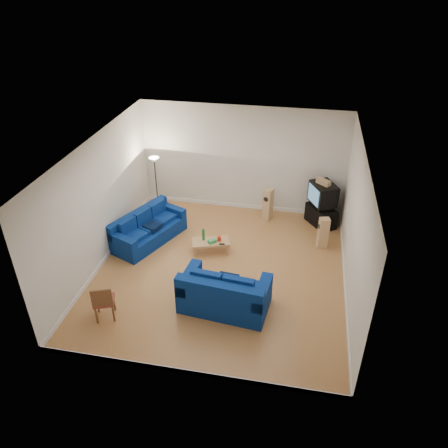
% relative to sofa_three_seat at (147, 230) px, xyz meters
% --- Properties ---
extents(room, '(6.01, 6.51, 3.21)m').
position_rel_sofa_three_seat_xyz_m(room, '(2.24, -0.95, 1.24)').
color(room, '#995E2F').
rests_on(room, ground).
extents(sofa_three_seat, '(1.71, 2.33, 0.83)m').
position_rel_sofa_three_seat_xyz_m(sofa_three_seat, '(0.00, 0.00, 0.00)').
color(sofa_three_seat, navy).
rests_on(sofa_three_seat, ground).
extents(sofa_loveseat, '(2.01, 1.26, 0.95)m').
position_rel_sofa_three_seat_xyz_m(sofa_loveseat, '(2.57, -2.29, 0.05)').
color(sofa_loveseat, navy).
rests_on(sofa_loveseat, ground).
extents(coffee_table, '(1.05, 0.74, 0.35)m').
position_rel_sofa_three_seat_xyz_m(coffee_table, '(1.82, -0.23, -0.01)').
color(coffee_table, tan).
rests_on(coffee_table, ground).
extents(bottle, '(0.08, 0.08, 0.32)m').
position_rel_sofa_three_seat_xyz_m(bottle, '(1.63, -0.22, 0.20)').
color(bottle, '#197233').
rests_on(bottle, coffee_table).
extents(tissue_box, '(0.23, 0.22, 0.09)m').
position_rel_sofa_three_seat_xyz_m(tissue_box, '(1.88, -0.30, 0.08)').
color(tissue_box, green).
rests_on(tissue_box, coffee_table).
extents(red_canister, '(0.12, 0.12, 0.14)m').
position_rel_sofa_three_seat_xyz_m(red_canister, '(2.04, -0.19, 0.11)').
color(red_canister, red).
rests_on(red_canister, coffee_table).
extents(remote, '(0.15, 0.07, 0.02)m').
position_rel_sofa_three_seat_xyz_m(remote, '(2.14, -0.34, 0.05)').
color(remote, black).
rests_on(remote, coffee_table).
extents(tv_stand, '(0.96, 1.04, 0.56)m').
position_rel_sofa_three_seat_xyz_m(tv_stand, '(4.64, 1.75, -0.03)').
color(tv_stand, black).
rests_on(tv_stand, ground).
extents(av_receiver, '(0.49, 0.56, 0.11)m').
position_rel_sofa_three_seat_xyz_m(av_receiver, '(4.69, 1.72, 0.31)').
color(av_receiver, black).
rests_on(av_receiver, tv_stand).
extents(television, '(0.86, 0.96, 0.60)m').
position_rel_sofa_three_seat_xyz_m(television, '(4.62, 1.78, 0.67)').
color(television, black).
rests_on(television, av_receiver).
extents(centre_speaker, '(0.42, 0.39, 0.14)m').
position_rel_sofa_three_seat_xyz_m(centre_speaker, '(4.59, 1.77, 1.04)').
color(centre_speaker, tan).
rests_on(centre_speaker, television).
extents(speaker_left, '(0.32, 0.35, 0.98)m').
position_rel_sofa_three_seat_xyz_m(speaker_left, '(3.10, 1.75, 0.18)').
color(speaker_left, tan).
rests_on(speaker_left, ground).
extents(speaker_right, '(0.31, 0.26, 0.88)m').
position_rel_sofa_three_seat_xyz_m(speaker_right, '(4.69, 0.57, 0.13)').
color(speaker_right, tan).
rests_on(speaker_right, ground).
extents(floor_lamp, '(0.30, 0.30, 1.77)m').
position_rel_sofa_three_seat_xyz_m(floor_lamp, '(-0.21, 1.56, 1.15)').
color(floor_lamp, black).
rests_on(floor_lamp, ground).
extents(dining_chair, '(0.55, 0.55, 0.89)m').
position_rel_sofa_three_seat_xyz_m(dining_chair, '(0.15, -3.10, 0.19)').
color(dining_chair, brown).
rests_on(dining_chair, ground).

